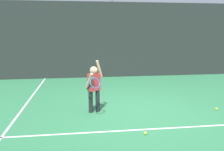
# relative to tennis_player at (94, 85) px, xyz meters

# --- Properties ---
(ground_plane) EXTENTS (20.00, 20.00, 0.00)m
(ground_plane) POSITION_rel_tennis_player_xyz_m (1.09, -0.05, -0.73)
(ground_plane) COLOR #2D7247
(court_line_baseline) EXTENTS (9.00, 0.05, 0.00)m
(court_line_baseline) POSITION_rel_tennis_player_xyz_m (1.09, -1.24, -0.72)
(court_line_baseline) COLOR white
(court_line_baseline) RESTS_ON ground
(court_line_sideline) EXTENTS (0.05, 9.00, 0.00)m
(court_line_sideline) POSITION_rel_tennis_player_xyz_m (-1.93, 0.95, -0.72)
(court_line_sideline) COLOR white
(court_line_sideline) RESTS_ON ground
(back_fence_windscreen) EXTENTS (13.46, 0.08, 3.34)m
(back_fence_windscreen) POSITION_rel_tennis_player_xyz_m (1.09, 4.68, 0.95)
(back_fence_windscreen) COLOR #282D2B
(back_fence_windscreen) RESTS_ON ground
(fence_post_1) EXTENTS (0.09, 0.09, 3.49)m
(fence_post_1) POSITION_rel_tennis_player_xyz_m (1.09, 4.74, 1.02)
(fence_post_1) COLOR slate
(fence_post_1) RESTS_ON ground
(tennis_player) EXTENTS (0.49, 0.84, 1.35)m
(tennis_player) POSITION_rel_tennis_player_xyz_m (0.00, 0.00, 0.00)
(tennis_player) COLOR #232326
(tennis_player) RESTS_ON ground
(tennis_ball_0) EXTENTS (0.07, 0.07, 0.07)m
(tennis_ball_0) POSITION_rel_tennis_player_xyz_m (0.96, -1.49, -0.69)
(tennis_ball_0) COLOR #CCE033
(tennis_ball_0) RESTS_ON ground
(tennis_ball_2) EXTENTS (0.07, 0.07, 0.07)m
(tennis_ball_2) POSITION_rel_tennis_player_xyz_m (3.26, -0.28, -0.69)
(tennis_ball_2) COLOR #CCE033
(tennis_ball_2) RESTS_ON ground
(tennis_ball_4) EXTENTS (0.07, 0.07, 0.07)m
(tennis_ball_4) POSITION_rel_tennis_player_xyz_m (0.10, 3.99, -0.69)
(tennis_ball_4) COLOR #CCE033
(tennis_ball_4) RESTS_ON ground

